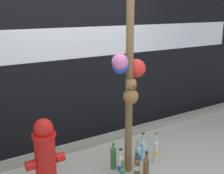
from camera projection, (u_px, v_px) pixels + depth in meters
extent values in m
cube|color=black|center=(74.00, 34.00, 4.29)|extent=(10.00, 0.20, 3.31)
cube|color=silver|center=(114.00, 40.00, 4.57)|extent=(5.26, 0.01, 0.45)
cube|color=gray|center=(87.00, 144.00, 4.42)|extent=(8.00, 0.12, 0.08)
cylinder|color=brown|center=(129.00, 68.00, 3.44)|extent=(0.09, 0.09, 2.68)
sphere|color=red|center=(136.00, 68.00, 3.52)|extent=(0.23, 0.23, 0.23)
sphere|color=blue|center=(120.00, 66.00, 3.39)|extent=(0.20, 0.20, 0.20)
sphere|color=#D66BB2|center=(120.00, 62.00, 3.24)|extent=(0.19, 0.19, 0.19)
sphere|color=brown|center=(131.00, 96.00, 3.39)|extent=(0.18, 0.18, 0.18)
sphere|color=brown|center=(131.00, 85.00, 3.35)|extent=(0.13, 0.13, 0.13)
sphere|color=brown|center=(128.00, 82.00, 3.32)|extent=(0.05, 0.05, 0.05)
sphere|color=brown|center=(134.00, 81.00, 3.36)|extent=(0.05, 0.05, 0.05)
sphere|color=brown|center=(134.00, 86.00, 3.31)|extent=(0.05, 0.05, 0.05)
cylinder|color=red|center=(46.00, 164.00, 3.28)|extent=(0.23, 0.23, 0.68)
cylinder|color=red|center=(44.00, 135.00, 3.18)|extent=(0.27, 0.27, 0.03)
sphere|color=red|center=(43.00, 128.00, 3.17)|extent=(0.22, 0.22, 0.22)
cylinder|color=red|center=(31.00, 166.00, 3.18)|extent=(0.10, 0.10, 0.10)
cylinder|color=red|center=(60.00, 157.00, 3.36)|extent=(0.10, 0.10, 0.10)
cylinder|color=brown|center=(137.00, 168.00, 3.67)|extent=(0.07, 0.07, 0.18)
cone|color=brown|center=(137.00, 160.00, 3.65)|extent=(0.07, 0.07, 0.03)
cylinder|color=brown|center=(137.00, 157.00, 3.63)|extent=(0.03, 0.03, 0.06)
cylinder|color=silver|center=(137.00, 167.00, 3.67)|extent=(0.07, 0.07, 0.06)
cylinder|color=black|center=(138.00, 154.00, 3.62)|extent=(0.03, 0.03, 0.01)
cylinder|color=silver|center=(155.00, 152.00, 3.94)|extent=(0.06, 0.06, 0.29)
cone|color=silver|center=(156.00, 142.00, 3.90)|extent=(0.06, 0.06, 0.02)
cylinder|color=silver|center=(156.00, 138.00, 3.89)|extent=(0.02, 0.02, 0.10)
cylinder|color=#D8C64C|center=(155.00, 153.00, 3.95)|extent=(0.06, 0.06, 0.10)
cylinder|color=black|center=(156.00, 134.00, 3.87)|extent=(0.02, 0.02, 0.01)
cylinder|color=#93CCE0|center=(138.00, 158.00, 3.83)|extent=(0.07, 0.07, 0.27)
cone|color=#93CCE0|center=(138.00, 147.00, 3.79)|extent=(0.07, 0.07, 0.03)
cylinder|color=#93CCE0|center=(138.00, 143.00, 3.78)|extent=(0.03, 0.03, 0.08)
cylinder|color=#1E478C|center=(138.00, 157.00, 3.83)|extent=(0.08, 0.08, 0.07)
cylinder|color=gold|center=(138.00, 140.00, 3.76)|extent=(0.03, 0.03, 0.01)
cylinder|color=#337038|center=(113.00, 159.00, 3.79)|extent=(0.07, 0.07, 0.28)
cone|color=#337038|center=(113.00, 148.00, 3.75)|extent=(0.07, 0.07, 0.03)
cylinder|color=#337038|center=(113.00, 145.00, 3.74)|extent=(0.03, 0.03, 0.05)
cylinder|color=gold|center=(113.00, 142.00, 3.73)|extent=(0.03, 0.03, 0.01)
cylinder|color=silver|center=(120.00, 167.00, 3.63)|extent=(0.07, 0.07, 0.25)
cone|color=silver|center=(121.00, 157.00, 3.59)|extent=(0.07, 0.07, 0.03)
cylinder|color=silver|center=(121.00, 153.00, 3.58)|extent=(0.04, 0.04, 0.08)
cylinder|color=#1E478C|center=(120.00, 168.00, 3.63)|extent=(0.07, 0.07, 0.08)
cylinder|color=black|center=(121.00, 149.00, 3.57)|extent=(0.04, 0.04, 0.01)
cylinder|color=#B2DBEA|center=(143.00, 152.00, 3.94)|extent=(0.07, 0.07, 0.30)
cone|color=#B2DBEA|center=(143.00, 141.00, 3.90)|extent=(0.07, 0.07, 0.03)
cylinder|color=#B2DBEA|center=(143.00, 137.00, 3.88)|extent=(0.04, 0.04, 0.09)
cylinder|color=black|center=(143.00, 133.00, 3.87)|extent=(0.04, 0.04, 0.01)
cylinder|color=#B2DBEA|center=(129.00, 154.00, 3.94)|extent=(0.06, 0.06, 0.26)
cone|color=#B2DBEA|center=(129.00, 144.00, 3.90)|extent=(0.06, 0.06, 0.02)
cylinder|color=#B2DBEA|center=(129.00, 140.00, 3.89)|extent=(0.03, 0.03, 0.09)
cylinder|color=gold|center=(129.00, 137.00, 3.87)|extent=(0.03, 0.03, 0.01)
cylinder|color=brown|center=(146.00, 168.00, 3.61)|extent=(0.07, 0.07, 0.24)
cone|color=brown|center=(146.00, 158.00, 3.58)|extent=(0.07, 0.07, 0.03)
cylinder|color=brown|center=(147.00, 155.00, 3.57)|extent=(0.03, 0.03, 0.06)
cylinder|color=black|center=(147.00, 152.00, 3.56)|extent=(0.04, 0.04, 0.01)
cone|color=#337038|center=(123.00, 168.00, 3.38)|extent=(0.07, 0.07, 0.03)
cylinder|color=#337038|center=(123.00, 163.00, 3.36)|extent=(0.03, 0.03, 0.09)
cylinder|color=gold|center=(123.00, 159.00, 3.35)|extent=(0.03, 0.03, 0.01)
cube|color=tan|center=(46.00, 159.00, 4.05)|extent=(0.06, 0.11, 0.01)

